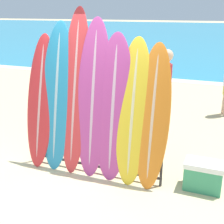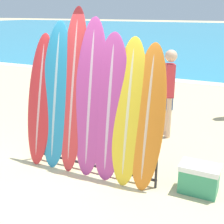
{
  "view_description": "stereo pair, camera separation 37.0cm",
  "coord_description": "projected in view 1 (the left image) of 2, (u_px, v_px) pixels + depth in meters",
  "views": [
    {
      "loc": [
        2.13,
        -3.63,
        2.56
      ],
      "look_at": [
        0.11,
        1.31,
        0.81
      ],
      "focal_mm": 50.0,
      "sensor_mm": 36.0,
      "label": 1
    },
    {
      "loc": [
        2.46,
        -3.48,
        2.56
      ],
      "look_at": [
        0.11,
        1.31,
        0.81
      ],
      "focal_mm": 50.0,
      "sensor_mm": 36.0,
      "label": 2
    }
  ],
  "objects": [
    {
      "name": "surfboard_slot_0",
      "position": [
        41.0,
        101.0,
        5.2
      ],
      "size": [
        0.52,
        0.59,
        2.21
      ],
      "color": "red",
      "rests_on": "ground_plane"
    },
    {
      "name": "ocean_water",
      "position": [
        223.0,
        32.0,
        37.63
      ],
      "size": [
        120.0,
        60.0,
        0.01
      ],
      "color": "teal",
      "rests_on": "ground_plane"
    },
    {
      "name": "surfboard_slot_5",
      "position": [
        133.0,
        113.0,
        4.61
      ],
      "size": [
        0.53,
        0.49,
        2.21
      ],
      "color": "yellow",
      "rests_on": "ground_plane"
    },
    {
      "name": "surfboard_slot_2",
      "position": [
        75.0,
        92.0,
        4.95
      ],
      "size": [
        0.49,
        0.57,
        2.63
      ],
      "color": "red",
      "rests_on": "ground_plane"
    },
    {
      "name": "surfboard_slot_4",
      "position": [
        113.0,
        109.0,
        4.72
      ],
      "size": [
        0.6,
        0.43,
        2.27
      ],
      "color": "#B23D8E",
      "rests_on": "ground_plane"
    },
    {
      "name": "surfboard_rack",
      "position": [
        93.0,
        148.0,
        5.03
      ],
      "size": [
        2.29,
        0.04,
        0.79
      ],
      "color": "#28282D",
      "rests_on": "ground_plane"
    },
    {
      "name": "ground_plane",
      "position": [
        73.0,
        186.0,
        4.76
      ],
      "size": [
        160.0,
        160.0,
        0.0
      ],
      "primitive_type": "plane",
      "color": "beige"
    },
    {
      "name": "person_mid_beach",
      "position": [
        165.0,
        90.0,
        6.45
      ],
      "size": [
        0.27,
        0.31,
        1.82
      ],
      "rotation": [
        0.0,
        0.0,
        2.02
      ],
      "color": "beige",
      "rests_on": "ground_plane"
    },
    {
      "name": "cooler_box",
      "position": [
        203.0,
        175.0,
        4.62
      ],
      "size": [
        0.56,
        0.35,
        0.44
      ],
      "color": "#389366",
      "rests_on": "ground_plane"
    },
    {
      "name": "surfboard_slot_1",
      "position": [
        57.0,
        97.0,
        5.08
      ],
      "size": [
        0.58,
        0.54,
        2.41
      ],
      "color": "teal",
      "rests_on": "ground_plane"
    },
    {
      "name": "surfboard_slot_6",
      "position": [
        153.0,
        118.0,
        4.51
      ],
      "size": [
        0.5,
        0.48,
        2.14
      ],
      "color": "orange",
      "rests_on": "ground_plane"
    },
    {
      "name": "surfboard_slot_3",
      "position": [
        93.0,
        100.0,
        4.83
      ],
      "size": [
        0.56,
        0.48,
        2.48
      ],
      "color": "#B23D8E",
      "rests_on": "ground_plane"
    }
  ]
}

